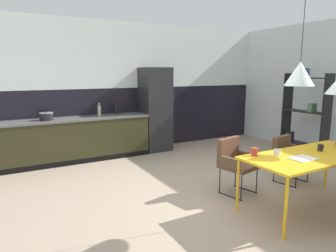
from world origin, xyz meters
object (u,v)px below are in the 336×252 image
Objects in this scene: refrigerator_column at (155,109)px; open_shelf_unit at (305,113)px; armchair_by_stool at (235,158)px; mug_glass_clear at (254,152)px; pendant_lamp_over_table_near at (300,74)px; mug_short_terracotta at (320,148)px; open_book at (303,158)px; cooking_pot at (46,116)px; mug_tall_blue at (277,152)px; dining_table at (312,157)px; bottle_spice_small at (99,111)px; bottle_oil_tall at (116,109)px; armchair_far_side at (288,152)px.

refrigerator_column is 1.01× the size of open_shelf_unit.
mug_glass_clear is (-0.20, -0.59, 0.27)m from armchair_by_stool.
refrigerator_column is at bearing 90.36° from pendant_lamp_over_table_near.
open_book is at bearing -165.54° from mug_short_terracotta.
cooking_pot is at bearing 129.49° from mug_short_terracotta.
refrigerator_column is 3.59m from mug_tall_blue.
mug_tall_blue is at bearing -28.70° from mug_glass_clear.
dining_table is 0.27m from mug_short_terracotta.
open_book is 0.56m from mug_short_terracotta.
mug_short_terracotta is 4.76m from cooking_pot.
pendant_lamp_over_table_near is (0.07, -0.20, 1.00)m from mug_tall_blue.
open_shelf_unit is at bearing 41.26° from mug_short_terracotta.
refrigerator_column is 2.89m from armchair_by_stool.
mug_short_terracotta reaches higher than open_book.
mug_tall_blue is (-0.05, -3.59, -0.17)m from refrigerator_column.
mug_tall_blue reaches higher than dining_table.
open_book is 4.14m from bottle_spice_small.
open_book is 1.07× the size of bottle_oil_tall.
refrigerator_column is 1.58× the size of pendant_lamp_over_table_near.
mug_glass_clear is 3.62m from bottle_spice_small.
refrigerator_column is at bearing 85.00° from mug_glass_clear.
bottle_spice_small is (-1.31, 0.02, 0.05)m from refrigerator_column.
mug_glass_clear is at bearing 57.97° from armchair_by_stool.
refrigerator_column is at bearing -8.71° from bottle_oil_tall.
pendant_lamp_over_table_near is at bearing -57.37° from cooking_pot.
dining_table is at bearing 105.86° from armchair_by_stool.
armchair_by_stool is at bearing 71.37° from mug_glass_clear.
bottle_oil_tall is (-0.79, 3.00, 0.48)m from armchair_by_stool.
bottle_oil_tall reaches higher than armchair_by_stool.
bottle_spice_small is (-1.72, 3.80, 0.30)m from dining_table.
armchair_far_side is (1.00, -2.93, -0.46)m from refrigerator_column.
armchair_by_stool is 0.68m from mug_glass_clear.
armchair_by_stool is 1.17m from mug_short_terracotta.
bottle_oil_tall reaches higher than dining_table.
mug_glass_clear is at bearing 155.30° from dining_table.
bottle_oil_tall is at bearing 99.39° from mug_glass_clear.
cooking_pot is at bearing 123.13° from open_book.
armchair_far_side reaches higher than dining_table.
open_book is 4.56m from cooking_pot.
refrigerator_column is 15.55× the size of mug_tall_blue.
open_shelf_unit is (3.93, -2.01, -0.06)m from bottle_spice_small.
armchair_far_side is 0.91m from mug_short_terracotta.
refrigerator_column is at bearing -127.21° from open_shelf_unit.
refrigerator_column is 16.65× the size of mug_short_terracotta.
cooking_pot is at bearing 126.70° from dining_table.
refrigerator_column is at bearing 96.19° from dining_table.
pendant_lamp_over_table_near is (-0.39, -0.01, 1.08)m from dining_table.
mug_short_terracotta is 0.99m from mug_glass_clear.
dining_table is (0.41, -3.77, -0.25)m from refrigerator_column.
bottle_oil_tall is at bearing 171.29° from refrigerator_column.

